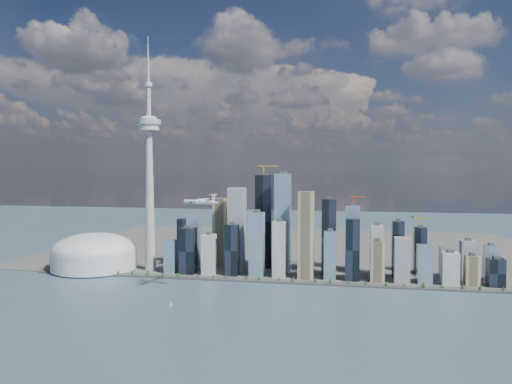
% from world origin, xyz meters
% --- Properties ---
extents(ground, '(4000.00, 4000.00, 0.00)m').
position_xyz_m(ground, '(0.00, 0.00, 0.00)').
color(ground, '#344B5B').
rests_on(ground, ground).
extents(seawall, '(1100.00, 22.00, 4.00)m').
position_xyz_m(seawall, '(0.00, 250.00, 2.00)').
color(seawall, '#383838').
rests_on(seawall, ground).
extents(land, '(1400.00, 900.00, 3.00)m').
position_xyz_m(land, '(0.00, 700.00, 1.50)').
color(land, '#4C4C47').
rests_on(land, ground).
extents(shoreline_trees, '(960.53, 7.20, 8.80)m').
position_xyz_m(shoreline_trees, '(0.00, 250.00, 8.78)').
color(shoreline_trees, '#3F2D1E').
rests_on(shoreline_trees, seawall).
extents(skyscraper_cluster, '(736.00, 142.00, 252.26)m').
position_xyz_m(skyscraper_cluster, '(59.62, 336.82, 78.16)').
color(skyscraper_cluster, black).
rests_on(skyscraper_cluster, land).
extents(needle_tower, '(56.00, 56.00, 550.50)m').
position_xyz_m(needle_tower, '(-300.00, 310.00, 235.84)').
color(needle_tower, gray).
rests_on(needle_tower, land).
extents(dome_stadium, '(200.00, 200.00, 86.00)m').
position_xyz_m(dome_stadium, '(-440.00, 300.00, 39.44)').
color(dome_stadium, silver).
rests_on(dome_stadium, land).
extents(airplane, '(78.54, 70.00, 19.37)m').
position_xyz_m(airplane, '(-114.63, 114.24, 183.35)').
color(airplane, white).
rests_on(airplane, ground).
extents(sailboat_west, '(6.23, 2.90, 8.64)m').
position_xyz_m(sailboat_west, '(-145.73, 35.39, 2.77)').
color(sailboat_west, silver).
rests_on(sailboat_west, ground).
extents(sailboat_east, '(6.18, 3.66, 8.77)m').
position_xyz_m(sailboat_east, '(115.81, 72.95, 2.82)').
color(sailboat_east, silver).
rests_on(sailboat_east, ground).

